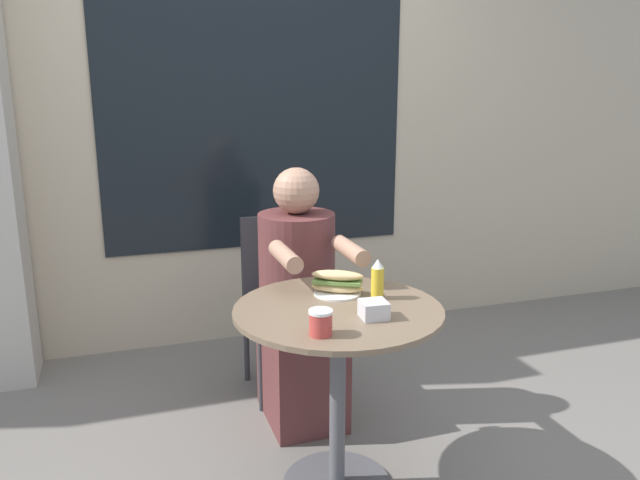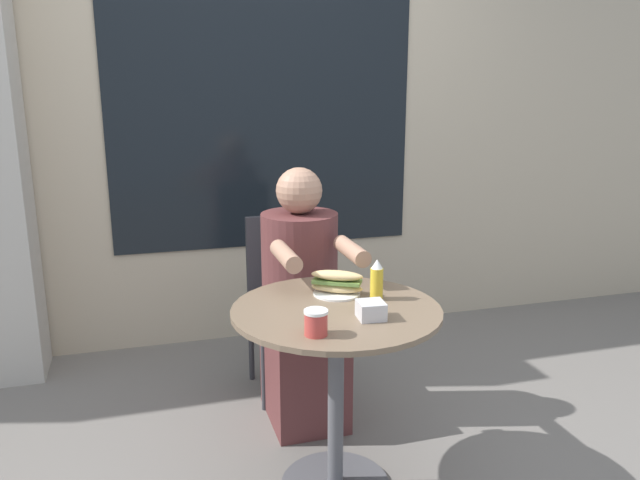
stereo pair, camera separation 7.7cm
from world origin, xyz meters
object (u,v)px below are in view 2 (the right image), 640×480
(cafe_table, at_px, (336,357))
(seated_diner, at_px, (302,313))
(condiment_bottle, at_px, (377,280))
(diner_chair, at_px, (285,286))
(sandwich_on_plate, at_px, (337,284))
(drink_cup, at_px, (316,322))

(cafe_table, xyz_separation_m, seated_diner, (0.02, 0.56, -0.04))
(seated_diner, bearing_deg, condiment_bottle, 106.01)
(diner_chair, bearing_deg, cafe_table, 88.45)
(diner_chair, distance_m, sandwich_on_plate, 0.81)
(cafe_table, height_order, drink_cup, drink_cup)
(seated_diner, distance_m, drink_cup, 0.84)
(condiment_bottle, bearing_deg, drink_cup, -139.30)
(diner_chair, relative_size, sandwich_on_plate, 4.23)
(diner_chair, xyz_separation_m, condiment_bottle, (0.15, -0.86, 0.28))
(cafe_table, bearing_deg, sandwich_on_plate, 71.64)
(cafe_table, xyz_separation_m, diner_chair, (0.02, 0.91, -0.02))
(sandwich_on_plate, xyz_separation_m, drink_cup, (-0.18, -0.36, 0.00))
(seated_diner, xyz_separation_m, condiment_bottle, (0.15, -0.52, 0.30))
(cafe_table, xyz_separation_m, condiment_bottle, (0.17, 0.05, 0.27))
(cafe_table, distance_m, sandwich_on_plate, 0.28)
(seated_diner, relative_size, drink_cup, 13.75)
(cafe_table, distance_m, diner_chair, 0.91)
(condiment_bottle, bearing_deg, cafe_table, -164.72)
(cafe_table, height_order, diner_chair, diner_chair)
(diner_chair, distance_m, drink_cup, 1.17)
(seated_diner, xyz_separation_m, drink_cup, (-0.16, -0.78, 0.27))
(sandwich_on_plate, height_order, drink_cup, sandwich_on_plate)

